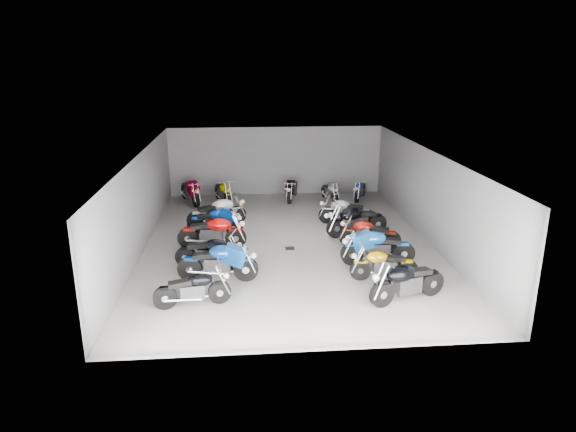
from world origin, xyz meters
The scene contains 23 objects.
ground centered at (0.00, 0.00, 0.00)m, with size 14.00×14.00×0.00m, color #9C9A94.
wall_back centered at (0.00, 7.00, 1.60)m, with size 10.00×0.10×3.20m, color slate.
wall_left centered at (-5.00, 0.00, 1.60)m, with size 0.10×14.00×3.20m, color slate.
wall_right centered at (5.00, 0.00, 1.60)m, with size 0.10×14.00×3.20m, color slate.
ceiling centered at (0.00, 0.00, 3.22)m, with size 10.00×14.00×0.04m, color black.
drain_grate centered at (0.00, -0.50, 0.01)m, with size 0.32×0.32×0.01m, color black.
motorcycle_left_a centered at (-2.90, -4.53, 0.49)m, with size 2.04×0.51×0.90m.
motorcycle_left_b centered at (-2.30, -2.97, 0.57)m, with size 2.38×0.53×1.04m.
motorcycle_left_c centered at (-2.61, -2.02, 0.52)m, with size 2.15×0.65×0.96m.
motorcycle_left_d centered at (-2.62, -0.23, 0.57)m, with size 2.37×0.53×1.04m.
motorcycle_left_e centered at (-2.60, 1.13, 0.51)m, with size 2.08×0.67×0.93m.
motorcycle_left_f centered at (-2.57, 2.12, 0.57)m, with size 2.27×0.97×1.04m.
motorcycle_right_a centered at (2.76, -4.74, 0.57)m, with size 2.26×0.96×1.04m.
motorcycle_right_b centered at (2.50, -3.32, 0.48)m, with size 2.02×0.43×0.89m.
motorcycle_right_c centered at (2.61, -2.15, 0.57)m, with size 2.37×0.48×1.04m.
motorcycle_right_d centered at (2.72, -0.65, 0.51)m, with size 2.06×0.82×0.94m.
motorcycle_right_e centered at (2.54, 0.64, 0.58)m, with size 2.36×0.77×1.06m.
motorcycle_right_f centered at (2.41, 1.98, 0.53)m, with size 2.15×0.73×0.97m.
motorcycle_back_a centered at (-3.94, 5.62, 0.55)m, with size 1.04×2.18×1.02m.
motorcycle_back_b centered at (-2.48, 5.55, 0.50)m, with size 0.83×2.02×0.92m.
motorcycle_back_d centered at (0.66, 5.80, 0.50)m, with size 0.66×2.04×0.91m.
motorcycle_back_e centered at (2.36, 5.42, 0.45)m, with size 0.54×1.85×0.82m.
motorcycle_back_f centered at (3.78, 5.59, 0.45)m, with size 0.89×1.77×0.83m.
Camera 1 is at (-1.47, -16.96, 6.27)m, focal length 32.00 mm.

